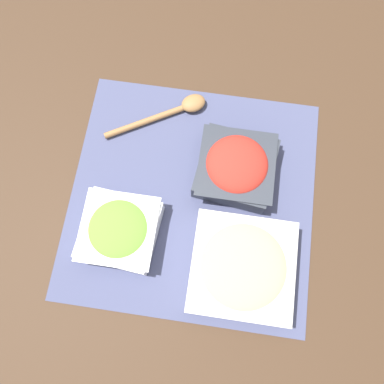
% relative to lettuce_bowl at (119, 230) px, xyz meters
% --- Properties ---
extents(ground_plane, '(3.00, 3.00, 0.00)m').
position_rel_lettuce_bowl_xyz_m(ground_plane, '(0.12, 0.09, -0.03)').
color(ground_plane, '#422D1E').
extents(placemat, '(0.46, 0.45, 0.00)m').
position_rel_lettuce_bowl_xyz_m(placemat, '(0.12, 0.09, -0.03)').
color(placemat, '#474C70').
rests_on(placemat, ground_plane).
extents(lettuce_bowl, '(0.14, 0.14, 0.05)m').
position_rel_lettuce_bowl_xyz_m(lettuce_bowl, '(0.00, 0.00, 0.00)').
color(lettuce_bowl, white).
rests_on(lettuce_bowl, placemat).
extents(tomato_bowl, '(0.15, 0.15, 0.07)m').
position_rel_lettuce_bowl_xyz_m(tomato_bowl, '(0.19, 0.15, 0.01)').
color(tomato_bowl, '#333842').
rests_on(tomato_bowl, placemat).
extents(cucumber_bowl, '(0.17, 0.17, 0.06)m').
position_rel_lettuce_bowl_xyz_m(cucumber_bowl, '(0.22, -0.03, 0.00)').
color(cucumber_bowl, silver).
rests_on(cucumber_bowl, placemat).
extents(wooden_spoon, '(0.20, 0.13, 0.02)m').
position_rel_lettuce_bowl_xyz_m(wooden_spoon, '(0.06, 0.26, -0.02)').
color(wooden_spoon, '#9E7042').
rests_on(wooden_spoon, placemat).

